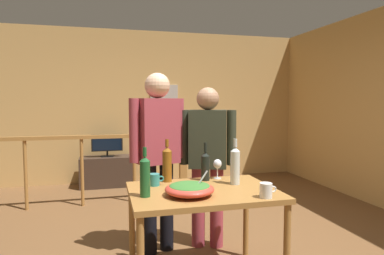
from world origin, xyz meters
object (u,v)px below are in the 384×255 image
Objects in this scene: tv_console at (108,171)px; mug_teal at (155,180)px; wine_bottle_green at (145,176)px; stair_railing at (119,158)px; person_standing_left at (158,147)px; wine_glass at (217,165)px; salad_bowl at (190,188)px; mug_white at (266,190)px; framed_picture at (164,95)px; wine_bottle_amber at (167,164)px; person_standing_right at (208,155)px; flat_screen_tv at (107,143)px; wine_bottle_dark at (205,165)px; serving_table at (203,200)px; wine_bottle_clear at (235,165)px.

mug_teal is at bearing -83.60° from tv_console.
stair_railing is at bearing 92.19° from wine_bottle_green.
wine_glass is at bearing 123.90° from person_standing_left.
mug_white is at bearing -20.70° from salad_bowl.
framed_picture reaches higher than wine_bottle_amber.
wine_bottle_green is at bearing 66.50° from person_standing_right.
flat_screen_tv reaches higher than mug_white.
wine_bottle_dark is at bearing -75.52° from tv_console.
stair_railing is 23.39× the size of mug_white.
serving_table is 0.37m from wine_bottle_dark.
flat_screen_tv is at bearing -99.43° from person_standing_left.
wine_glass is (0.92, -3.00, 0.15)m from flat_screen_tv.
tv_console is at bearing 94.04° from wine_bottle_green.
wine_bottle_amber is 0.97× the size of wine_bottle_clear.
wine_bottle_clear is at bearing -71.16° from wine_glass.
framed_picture reaches higher than wine_glass.
salad_bowl is at bearing -8.51° from wine_bottle_green.
wine_bottle_clear reaches higher than salad_bowl.
tv_console is 0.58× the size of person_standing_right.
wine_bottle_amber is 0.88m from mug_white.
person_standing_right is (0.38, 0.80, 0.11)m from salad_bowl.
salad_bowl reaches higher than mug_teal.
wine_bottle_clear reaches higher than stair_railing.
wine_glass is 1.41× the size of mug_teal.
wine_glass is 1.37× the size of mug_white.
wine_bottle_green reaches higher than wine_bottle_dark.
mug_white is at bearing 116.13° from person_standing_right.
mug_teal is (-0.44, -0.07, -0.08)m from wine_bottle_dark.
framed_picture is 3.60m from wine_bottle_clear.
mug_teal is at bearing -83.53° from flat_screen_tv.
wine_glass is at bearing -0.71° from wine_bottle_amber.
wine_bottle_amber reaches higher than tv_console.
stair_railing is 1.01m from flat_screen_tv.
tv_console is 3.50m from wine_bottle_green.
wine_bottle_green is at bearing -87.81° from stair_railing.
framed_picture is at bearing 90.55° from mug_white.
flat_screen_tv is at bearing 96.47° from mug_teal.
stair_railing is 2.04m from wine_bottle_amber.
framed_picture is 2.93× the size of wine_glass.
mug_white is at bearing -66.13° from wine_bottle_dark.
salad_bowl is 2.95× the size of mug_teal.
wine_bottle_dark is 0.66m from wine_bottle_green.
salad_bowl is 1.10× the size of wine_bottle_dark.
framed_picture is at bearing 82.96° from salad_bowl.
wine_bottle_clear reaches higher than mug_teal.
wine_bottle_amber is at bearing 179.29° from wine_glass.
person_standing_right is (0.02, 0.35, 0.03)m from wine_glass.
wine_bottle_dark is at bearing -72.55° from stair_railing.
wine_bottle_amber is at bearing 75.08° from person_standing_left.
serving_table is 3.42× the size of wine_bottle_dark.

